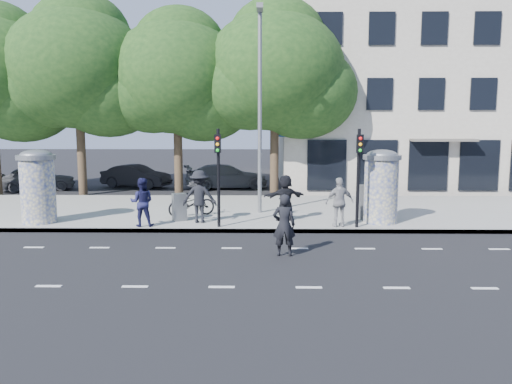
{
  "coord_description": "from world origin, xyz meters",
  "views": [
    {
      "loc": [
        0.96,
        -13.21,
        3.72
      ],
      "look_at": [
        0.7,
        3.5,
        1.42
      ],
      "focal_mm": 35.0,
      "sensor_mm": 36.0,
      "label": 1
    }
  ],
  "objects_px": {
    "ad_column_right": "(381,185)",
    "traffic_pole_far": "(359,168)",
    "man_road": "(284,225)",
    "car_right": "(226,176)",
    "traffic_pole_near": "(218,167)",
    "street_lamp": "(260,96)",
    "ped_c": "(142,202)",
    "ad_column_left": "(38,185)",
    "car_mid": "(136,176)",
    "ped_f": "(285,198)",
    "cabinet_left": "(179,207)",
    "car_left": "(37,178)",
    "ped_d": "(199,196)",
    "bicycle": "(192,203)",
    "cabinet_right": "(368,202)",
    "ped_e": "(340,202)"
  },
  "relations": [
    {
      "from": "ad_column_left",
      "to": "ped_e",
      "type": "distance_m",
      "value": 10.83
    },
    {
      "from": "ped_c",
      "to": "cabinet_left",
      "type": "xyz_separation_m",
      "value": [
        1.13,
        1.02,
        -0.34
      ]
    },
    {
      "from": "car_left",
      "to": "car_mid",
      "type": "bearing_deg",
      "value": -93.11
    },
    {
      "from": "man_road",
      "to": "car_right",
      "type": "height_order",
      "value": "man_road"
    },
    {
      "from": "man_road",
      "to": "cabinet_left",
      "type": "height_order",
      "value": "man_road"
    },
    {
      "from": "street_lamp",
      "to": "ped_c",
      "type": "bearing_deg",
      "value": -146.41
    },
    {
      "from": "ped_d",
      "to": "ped_f",
      "type": "bearing_deg",
      "value": -172.45
    },
    {
      "from": "traffic_pole_near",
      "to": "ped_e",
      "type": "distance_m",
      "value": 4.37
    },
    {
      "from": "bicycle",
      "to": "car_left",
      "type": "bearing_deg",
      "value": 21.97
    },
    {
      "from": "ad_column_right",
      "to": "car_right",
      "type": "relative_size",
      "value": 0.56
    },
    {
      "from": "ped_d",
      "to": "cabinet_right",
      "type": "bearing_deg",
      "value": -172.55
    },
    {
      "from": "street_lamp",
      "to": "ped_f",
      "type": "relative_size",
      "value": 4.67
    },
    {
      "from": "ad_column_right",
      "to": "car_right",
      "type": "distance_m",
      "value": 12.51
    },
    {
      "from": "ad_column_right",
      "to": "traffic_pole_far",
      "type": "bearing_deg",
      "value": -137.79
    },
    {
      "from": "ped_e",
      "to": "bicycle",
      "type": "distance_m",
      "value": 5.81
    },
    {
      "from": "ped_d",
      "to": "car_left",
      "type": "distance_m",
      "value": 14.22
    },
    {
      "from": "street_lamp",
      "to": "bicycle",
      "type": "distance_m",
      "value": 4.98
    },
    {
      "from": "car_mid",
      "to": "car_right",
      "type": "relative_size",
      "value": 0.84
    },
    {
      "from": "traffic_pole_far",
      "to": "ped_c",
      "type": "relative_size",
      "value": 2.0
    },
    {
      "from": "street_lamp",
      "to": "car_mid",
      "type": "distance_m",
      "value": 12.41
    },
    {
      "from": "street_lamp",
      "to": "traffic_pole_far",
      "type": "bearing_deg",
      "value": -39.88
    },
    {
      "from": "ped_f",
      "to": "car_left",
      "type": "height_order",
      "value": "ped_f"
    },
    {
      "from": "traffic_pole_near",
      "to": "bicycle",
      "type": "xyz_separation_m",
      "value": [
        -1.25,
        2.1,
        -1.59
      ]
    },
    {
      "from": "cabinet_right",
      "to": "traffic_pole_far",
      "type": "bearing_deg",
      "value": -114.06
    },
    {
      "from": "cabinet_left",
      "to": "cabinet_right",
      "type": "relative_size",
      "value": 0.79
    },
    {
      "from": "traffic_pole_near",
      "to": "ped_f",
      "type": "xyz_separation_m",
      "value": [
        2.36,
        1.21,
        -1.22
      ]
    },
    {
      "from": "ped_d",
      "to": "car_left",
      "type": "xyz_separation_m",
      "value": [
        -10.38,
        9.71,
        -0.42
      ]
    },
    {
      "from": "ped_c",
      "to": "car_mid",
      "type": "bearing_deg",
      "value": -78.88
    },
    {
      "from": "car_mid",
      "to": "car_right",
      "type": "xyz_separation_m",
      "value": [
        5.33,
        -0.34,
        0.03
      ]
    },
    {
      "from": "ad_column_left",
      "to": "car_mid",
      "type": "distance_m",
      "value": 11.31
    },
    {
      "from": "ped_c",
      "to": "ad_column_left",
      "type": "bearing_deg",
      "value": -12.69
    },
    {
      "from": "bicycle",
      "to": "cabinet_left",
      "type": "xyz_separation_m",
      "value": [
        -0.31,
        -0.97,
        0.02
      ]
    },
    {
      "from": "traffic_pole_near",
      "to": "street_lamp",
      "type": "distance_m",
      "value": 4.07
    },
    {
      "from": "ped_c",
      "to": "car_right",
      "type": "distance_m",
      "value": 11.7
    },
    {
      "from": "cabinet_right",
      "to": "car_left",
      "type": "height_order",
      "value": "cabinet_right"
    },
    {
      "from": "ped_e",
      "to": "ped_f",
      "type": "relative_size",
      "value": 1.01
    },
    {
      "from": "ad_column_left",
      "to": "street_lamp",
      "type": "height_order",
      "value": "street_lamp"
    },
    {
      "from": "ped_f",
      "to": "ped_c",
      "type": "bearing_deg",
      "value": -6.15
    },
    {
      "from": "traffic_pole_near",
      "to": "man_road",
      "type": "distance_m",
      "value": 4.08
    },
    {
      "from": "car_right",
      "to": "traffic_pole_near",
      "type": "bearing_deg",
      "value": 168.58
    },
    {
      "from": "car_left",
      "to": "ped_c",
      "type": "bearing_deg",
      "value": -159.4
    },
    {
      "from": "ped_f",
      "to": "cabinet_left",
      "type": "bearing_deg",
      "value": -17.25
    },
    {
      "from": "ad_column_left",
      "to": "ped_c",
      "type": "bearing_deg",
      "value": -8.55
    },
    {
      "from": "man_road",
      "to": "ped_f",
      "type": "bearing_deg",
      "value": -93.85
    },
    {
      "from": "traffic_pole_far",
      "to": "street_lamp",
      "type": "bearing_deg",
      "value": 140.12
    },
    {
      "from": "traffic_pole_near",
      "to": "ped_c",
      "type": "xyz_separation_m",
      "value": [
        -2.7,
        0.12,
        -1.23
      ]
    },
    {
      "from": "traffic_pole_near",
      "to": "car_right",
      "type": "bearing_deg",
      "value": 92.95
    },
    {
      "from": "car_mid",
      "to": "car_right",
      "type": "bearing_deg",
      "value": -77.97
    },
    {
      "from": "cabinet_left",
      "to": "car_left",
      "type": "xyz_separation_m",
      "value": [
        -9.59,
        9.39,
        0.03
      ]
    },
    {
      "from": "street_lamp",
      "to": "car_right",
      "type": "relative_size",
      "value": 1.68
    }
  ]
}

